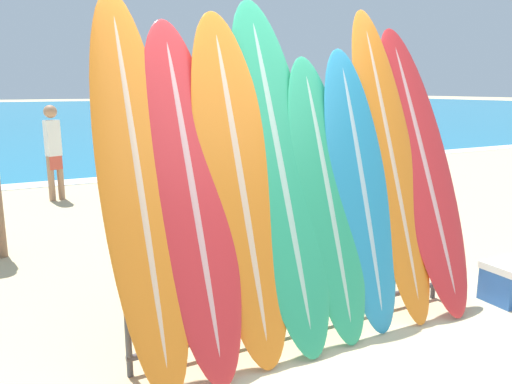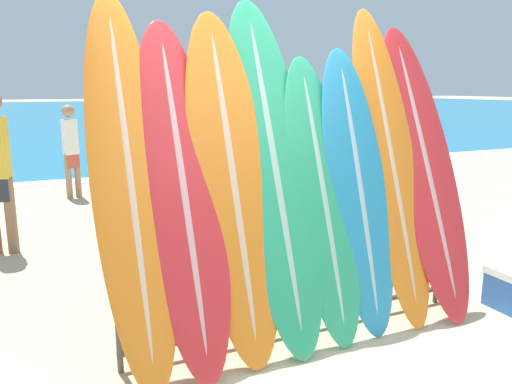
# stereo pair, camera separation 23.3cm
# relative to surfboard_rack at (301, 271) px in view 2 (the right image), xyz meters

# --- Properties ---
(ground_plane) EXTENTS (160.00, 160.00, 0.00)m
(ground_plane) POSITION_rel_surfboard_rack_xyz_m (-0.09, -0.49, -0.48)
(ground_plane) COLOR #CCB789
(ocean_water) EXTENTS (120.00, 60.00, 0.01)m
(ocean_water) POSITION_rel_surfboard_rack_xyz_m (-0.09, 36.32, -0.48)
(ocean_water) COLOR teal
(ocean_water) RESTS_ON ground_plane
(surfboard_rack) EXTENTS (2.64, 0.04, 0.89)m
(surfboard_rack) POSITION_rel_surfboard_rack_xyz_m (0.00, 0.00, 0.00)
(surfboard_rack) COLOR #47474C
(surfboard_rack) RESTS_ON ground_plane
(surfboard_slot_0) EXTENTS (0.48, 1.12, 2.42)m
(surfboard_slot_0) POSITION_rel_surfboard_rack_xyz_m (-1.16, 0.12, 0.73)
(surfboard_slot_0) COLOR orange
(surfboard_slot_0) RESTS_ON ground_plane
(surfboard_slot_1) EXTENTS (0.53, 1.06, 2.25)m
(surfboard_slot_1) POSITION_rel_surfboard_rack_xyz_m (-0.84, 0.07, 0.64)
(surfboard_slot_1) COLOR red
(surfboard_slot_1) RESTS_ON ground_plane
(surfboard_slot_2) EXTENTS (0.56, 0.95, 2.31)m
(surfboard_slot_2) POSITION_rel_surfboard_rack_xyz_m (-0.50, 0.08, 0.67)
(surfboard_slot_2) COLOR orange
(surfboard_slot_2) RESTS_ON ground_plane
(surfboard_slot_3) EXTENTS (0.59, 1.06, 2.43)m
(surfboard_slot_3) POSITION_rel_surfboard_rack_xyz_m (-0.17, 0.11, 0.73)
(surfboard_slot_3) COLOR #289E70
(surfboard_slot_3) RESTS_ON ground_plane
(surfboard_slot_4) EXTENTS (0.50, 0.82, 2.02)m
(surfboard_slot_4) POSITION_rel_surfboard_rack_xyz_m (0.17, 0.02, 0.53)
(surfboard_slot_4) COLOR #289E70
(surfboard_slot_4) RESTS_ON ground_plane
(surfboard_slot_5) EXTENTS (0.51, 0.76, 2.08)m
(surfboard_slot_5) POSITION_rel_surfboard_rack_xyz_m (0.47, 0.02, 0.56)
(surfboard_slot_5) COLOR teal
(surfboard_slot_5) RESTS_ON ground_plane
(surfboard_slot_6) EXTENTS (0.50, 0.95, 2.41)m
(surfboard_slot_6) POSITION_rel_surfboard_rack_xyz_m (0.82, 0.09, 0.72)
(surfboard_slot_6) COLOR orange
(surfboard_slot_6) RESTS_ON ground_plane
(surfboard_slot_7) EXTENTS (0.58, 1.04, 2.29)m
(surfboard_slot_7) POSITION_rel_surfboard_rack_xyz_m (1.16, 0.08, 0.66)
(surfboard_slot_7) COLOR red
(surfboard_slot_7) RESTS_ON ground_plane
(person_near_water) EXTENTS (0.25, 0.21, 1.51)m
(person_near_water) POSITION_rel_surfboard_rack_xyz_m (-1.16, 5.55, 0.34)
(person_near_water) COLOR #A87A5B
(person_near_water) RESTS_ON ground_plane
(person_mid_beach) EXTENTS (0.28, 0.26, 1.65)m
(person_mid_beach) POSITION_rel_surfboard_rack_xyz_m (2.18, 5.81, 0.42)
(person_mid_beach) COLOR beige
(person_mid_beach) RESTS_ON ground_plane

